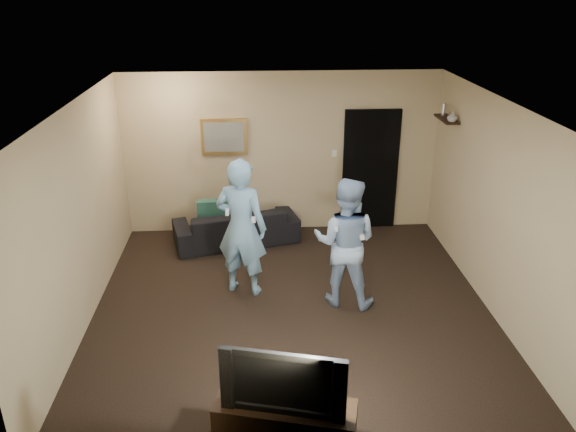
{
  "coord_description": "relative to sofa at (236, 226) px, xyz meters",
  "views": [
    {
      "loc": [
        -0.43,
        -6.14,
        3.9
      ],
      "look_at": [
        -0.03,
        0.3,
        1.15
      ],
      "focal_mm": 35.0,
      "sensor_mm": 36.0,
      "label": 1
    }
  ],
  "objects": [
    {
      "name": "ground",
      "position": [
        0.75,
        -2.0,
        -0.28
      ],
      "size": [
        5.0,
        5.0,
        0.0
      ],
      "primitive_type": "plane",
      "color": "black",
      "rests_on": "ground"
    },
    {
      "name": "television",
      "position": [
        0.53,
        -4.3,
        0.5
      ],
      "size": [
        1.08,
        0.4,
        0.62
      ],
      "primitive_type": "imported",
      "rotation": [
        0.0,
        0.0,
        -0.25
      ],
      "color": "black",
      "rests_on": "tv_console"
    },
    {
      "name": "shelf_vase",
      "position": [
        3.14,
        -0.42,
        1.8
      ],
      "size": [
        0.18,
        0.18,
        0.15
      ],
      "primitive_type": "imported",
      "rotation": [
        0.0,
        0.0,
        -0.32
      ],
      "color": "#ADADB2",
      "rests_on": "wall_shelf"
    },
    {
      "name": "painting_frame",
      "position": [
        -0.15,
        0.48,
        1.32
      ],
      "size": [
        0.72,
        0.05,
        0.57
      ],
      "primitive_type": "cube",
      "color": "olive",
      "rests_on": "wall_back"
    },
    {
      "name": "wall_front",
      "position": [
        0.75,
        -4.5,
        1.02
      ],
      "size": [
        5.0,
        0.04,
        2.6
      ],
      "primitive_type": "cube",
      "color": "tan",
      "rests_on": "ground"
    },
    {
      "name": "ceiling",
      "position": [
        0.75,
        -2.0,
        2.32
      ],
      "size": [
        5.0,
        5.0,
        0.04
      ],
      "primitive_type": "cube",
      "color": "silver",
      "rests_on": "wall_back"
    },
    {
      "name": "wall_shelf",
      "position": [
        3.14,
        -0.2,
        1.71
      ],
      "size": [
        0.2,
        0.6,
        0.03
      ],
      "primitive_type": "cube",
      "color": "black",
      "rests_on": "wall_right"
    },
    {
      "name": "tv_console",
      "position": [
        0.53,
        -4.3,
        -0.03
      ],
      "size": [
        1.3,
        0.69,
        0.44
      ],
      "primitive_type": "cube",
      "rotation": [
        0.0,
        0.0,
        -0.25
      ],
      "color": "black",
      "rests_on": "ground"
    },
    {
      "name": "wall_left",
      "position": [
        -1.75,
        -2.0,
        1.02
      ],
      "size": [
        0.04,
        5.0,
        2.6
      ],
      "primitive_type": "cube",
      "color": "tan",
      "rests_on": "ground"
    },
    {
      "name": "light_switch",
      "position": [
        1.6,
        0.48,
        1.02
      ],
      "size": [
        0.08,
        0.02,
        0.12
      ],
      "primitive_type": "cube",
      "color": "silver",
      "rests_on": "wall_back"
    },
    {
      "name": "sofa",
      "position": [
        0.0,
        0.0,
        0.0
      ],
      "size": [
        2.05,
        1.19,
        0.56
      ],
      "primitive_type": "imported",
      "rotation": [
        0.0,
        0.0,
        3.38
      ],
      "color": "black",
      "rests_on": "ground"
    },
    {
      "name": "painting_canvas",
      "position": [
        -0.15,
        0.45,
        1.32
      ],
      "size": [
        0.62,
        0.01,
        0.47
      ],
      "primitive_type": "cube",
      "color": "slate",
      "rests_on": "painting_frame"
    },
    {
      "name": "wii_player_right",
      "position": [
        1.42,
        -1.87,
        0.56
      ],
      "size": [
        0.98,
        0.87,
        1.69
      ],
      "color": "#92AFD4",
      "rests_on": "ground"
    },
    {
      "name": "wii_player_left",
      "position": [
        0.12,
        -1.52,
        0.65
      ],
      "size": [
        0.79,
        0.65,
        1.86
      ],
      "color": "#7BADD6",
      "rests_on": "ground"
    },
    {
      "name": "shelf_figurine",
      "position": [
        3.14,
        -0.02,
        1.81
      ],
      "size": [
        0.06,
        0.06,
        0.18
      ],
      "primitive_type": "cylinder",
      "color": "silver",
      "rests_on": "wall_shelf"
    },
    {
      "name": "wall_right",
      "position": [
        3.25,
        -2.0,
        1.02
      ],
      "size": [
        0.04,
        5.0,
        2.6
      ],
      "primitive_type": "cube",
      "color": "tan",
      "rests_on": "ground"
    },
    {
      "name": "doorway",
      "position": [
        2.2,
        0.47,
        0.72
      ],
      "size": [
        0.9,
        0.06,
        2.0
      ],
      "primitive_type": "cube",
      "color": "black",
      "rests_on": "ground"
    },
    {
      "name": "throw_pillow",
      "position": [
        -0.36,
        0.0,
        0.2
      ],
      "size": [
        0.48,
        0.17,
        0.48
      ],
      "primitive_type": "cube",
      "rotation": [
        0.0,
        0.0,
        0.03
      ],
      "color": "#18483D",
      "rests_on": "sofa"
    },
    {
      "name": "wall_back",
      "position": [
        0.75,
        0.5,
        1.02
      ],
      "size": [
        5.0,
        0.04,
        2.6
      ],
      "primitive_type": "cube",
      "color": "tan",
      "rests_on": "ground"
    }
  ]
}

